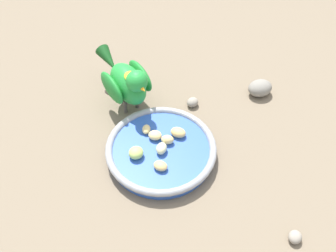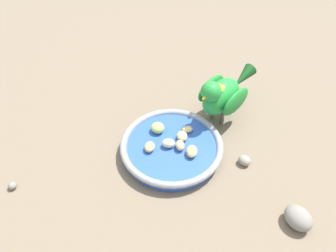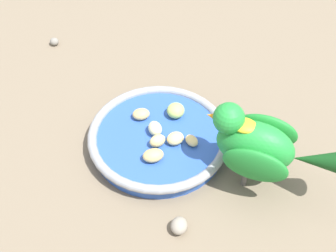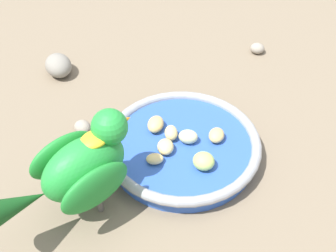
{
  "view_description": "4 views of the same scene",
  "coord_description": "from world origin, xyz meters",
  "px_view_note": "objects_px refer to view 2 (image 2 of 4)",
  "views": [
    {
      "loc": [
        0.15,
        0.53,
        0.74
      ],
      "look_at": [
        -0.05,
        -0.01,
        0.07
      ],
      "focal_mm": 44.72,
      "sensor_mm": 36.0,
      "label": 1
    },
    {
      "loc": [
        -0.47,
        0.33,
        0.64
      ],
      "look_at": [
        -0.0,
        0.0,
        0.07
      ],
      "focal_mm": 37.77,
      "sensor_mm": 36.0,
      "label": 2
    },
    {
      "loc": [
        -0.49,
        -0.3,
        0.65
      ],
      "look_at": [
        -0.02,
        -0.0,
        0.05
      ],
      "focal_mm": 52.93,
      "sensor_mm": 36.0,
      "label": 3
    },
    {
      "loc": [
        0.38,
        -0.25,
        0.52
      ],
      "look_at": [
        -0.04,
        -0.01,
        0.06
      ],
      "focal_mm": 48.47,
      "sensor_mm": 36.0,
      "label": 4
    }
  ],
  "objects_px": {
    "apple_piece_0": "(168,143)",
    "apple_piece_1": "(187,129)",
    "pebble_0": "(244,160)",
    "apple_piece_3": "(150,147)",
    "apple_piece_5": "(192,151)",
    "parrot": "(222,94)",
    "rock_large": "(298,218)",
    "pebble_1": "(12,186)",
    "apple_piece_4": "(158,128)",
    "apple_piece_2": "(179,146)",
    "apple_piece_6": "(182,136)",
    "feeding_bowl": "(172,147)"
  },
  "relations": [
    {
      "from": "feeding_bowl",
      "to": "rock_large",
      "type": "relative_size",
      "value": 4.0
    },
    {
      "from": "feeding_bowl",
      "to": "apple_piece_6",
      "type": "relative_size",
      "value": 8.19
    },
    {
      "from": "apple_piece_2",
      "to": "pebble_1",
      "type": "relative_size",
      "value": 1.53
    },
    {
      "from": "apple_piece_1",
      "to": "apple_piece_2",
      "type": "relative_size",
      "value": 0.91
    },
    {
      "from": "apple_piece_6",
      "to": "apple_piece_1",
      "type": "bearing_deg",
      "value": -63.78
    },
    {
      "from": "apple_piece_5",
      "to": "apple_piece_6",
      "type": "xyz_separation_m",
      "value": [
        0.05,
        -0.01,
        -0.0
      ]
    },
    {
      "from": "parrot",
      "to": "apple_piece_4",
      "type": "bearing_deg",
      "value": -23.96
    },
    {
      "from": "apple_piece_3",
      "to": "apple_piece_5",
      "type": "distance_m",
      "value": 0.1
    },
    {
      "from": "apple_piece_1",
      "to": "pebble_1",
      "type": "distance_m",
      "value": 0.41
    },
    {
      "from": "apple_piece_3",
      "to": "pebble_0",
      "type": "relative_size",
      "value": 1.04
    },
    {
      "from": "apple_piece_1",
      "to": "pebble_1",
      "type": "bearing_deg",
      "value": 75.7
    },
    {
      "from": "pebble_0",
      "to": "feeding_bowl",
      "type": "bearing_deg",
      "value": 43.65
    },
    {
      "from": "apple_piece_6",
      "to": "pebble_1",
      "type": "xyz_separation_m",
      "value": [
        0.11,
        0.37,
        -0.03
      ]
    },
    {
      "from": "apple_piece_0",
      "to": "apple_piece_6",
      "type": "relative_size",
      "value": 1.0
    },
    {
      "from": "pebble_1",
      "to": "apple_piece_3",
      "type": "bearing_deg",
      "value": -108.4
    },
    {
      "from": "apple_piece_1",
      "to": "apple_piece_4",
      "type": "distance_m",
      "value": 0.07
    },
    {
      "from": "feeding_bowl",
      "to": "apple_piece_1",
      "type": "height_order",
      "value": "apple_piece_1"
    },
    {
      "from": "apple_piece_0",
      "to": "apple_piece_1",
      "type": "distance_m",
      "value": 0.07
    },
    {
      "from": "pebble_1",
      "to": "apple_piece_0",
      "type": "bearing_deg",
      "value": -108.91
    },
    {
      "from": "apple_piece_6",
      "to": "parrot",
      "type": "distance_m",
      "value": 0.14
    },
    {
      "from": "apple_piece_2",
      "to": "apple_piece_3",
      "type": "height_order",
      "value": "apple_piece_2"
    },
    {
      "from": "apple_piece_2",
      "to": "apple_piece_5",
      "type": "relative_size",
      "value": 0.81
    },
    {
      "from": "pebble_1",
      "to": "pebble_0",
      "type": "bearing_deg",
      "value": -117.51
    },
    {
      "from": "feeding_bowl",
      "to": "apple_piece_6",
      "type": "xyz_separation_m",
      "value": [
        0.0,
        -0.03,
        0.02
      ]
    },
    {
      "from": "apple_piece_6",
      "to": "pebble_0",
      "type": "height_order",
      "value": "apple_piece_6"
    },
    {
      "from": "apple_piece_3",
      "to": "parrot",
      "type": "height_order",
      "value": "parrot"
    },
    {
      "from": "apple_piece_6",
      "to": "rock_large",
      "type": "height_order",
      "value": "apple_piece_6"
    },
    {
      "from": "feeding_bowl",
      "to": "pebble_1",
      "type": "xyz_separation_m",
      "value": [
        0.12,
        0.34,
        -0.01
      ]
    },
    {
      "from": "apple_piece_5",
      "to": "rock_large",
      "type": "xyz_separation_m",
      "value": [
        -0.25,
        -0.08,
        -0.02
      ]
    },
    {
      "from": "parrot",
      "to": "apple_piece_0",
      "type": "bearing_deg",
      "value": -5.81
    },
    {
      "from": "apple_piece_0",
      "to": "apple_piece_3",
      "type": "xyz_separation_m",
      "value": [
        0.02,
        0.04,
        -0.0
      ]
    },
    {
      "from": "feeding_bowl",
      "to": "apple_piece_1",
      "type": "bearing_deg",
      "value": -75.53
    },
    {
      "from": "feeding_bowl",
      "to": "rock_large",
      "type": "xyz_separation_m",
      "value": [
        -0.29,
        -0.1,
        0.0
      ]
    },
    {
      "from": "rock_large",
      "to": "pebble_1",
      "type": "height_order",
      "value": "rock_large"
    },
    {
      "from": "apple_piece_0",
      "to": "apple_piece_5",
      "type": "bearing_deg",
      "value": -149.19
    },
    {
      "from": "apple_piece_0",
      "to": "apple_piece_5",
      "type": "distance_m",
      "value": 0.06
    },
    {
      "from": "apple_piece_5",
      "to": "rock_large",
      "type": "height_order",
      "value": "apple_piece_5"
    },
    {
      "from": "apple_piece_3",
      "to": "feeding_bowl",
      "type": "bearing_deg",
      "value": -110.78
    },
    {
      "from": "apple_piece_5",
      "to": "pebble_0",
      "type": "relative_size",
      "value": 1.19
    },
    {
      "from": "apple_piece_2",
      "to": "pebble_1",
      "type": "height_order",
      "value": "apple_piece_2"
    },
    {
      "from": "rock_large",
      "to": "pebble_1",
      "type": "bearing_deg",
      "value": 46.87
    },
    {
      "from": "rock_large",
      "to": "apple_piece_5",
      "type": "bearing_deg",
      "value": 17.06
    },
    {
      "from": "apple_piece_2",
      "to": "pebble_0",
      "type": "bearing_deg",
      "value": -133.68
    },
    {
      "from": "apple_piece_1",
      "to": "parrot",
      "type": "height_order",
      "value": "parrot"
    },
    {
      "from": "apple_piece_4",
      "to": "pebble_1",
      "type": "relative_size",
      "value": 1.77
    },
    {
      "from": "apple_piece_2",
      "to": "apple_piece_1",
      "type": "bearing_deg",
      "value": -55.57
    },
    {
      "from": "rock_large",
      "to": "parrot",
      "type": "bearing_deg",
      "value": -12.3
    },
    {
      "from": "parrot",
      "to": "rock_large",
      "type": "distance_m",
      "value": 0.33
    },
    {
      "from": "apple_piece_0",
      "to": "pebble_0",
      "type": "height_order",
      "value": "apple_piece_0"
    },
    {
      "from": "apple_piece_0",
      "to": "rock_large",
      "type": "xyz_separation_m",
      "value": [
        -0.3,
        -0.11,
        -0.02
      ]
    }
  ]
}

